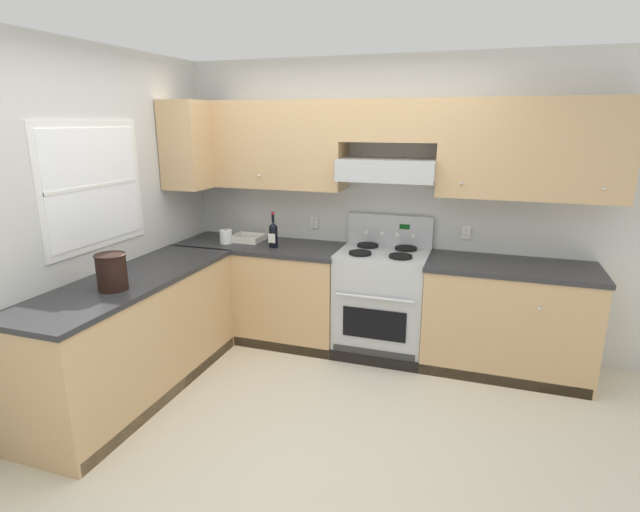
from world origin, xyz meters
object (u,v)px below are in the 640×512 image
(bucket, at_px, (112,271))
(paper_towel_roll, at_px, (226,237))
(bowl, at_px, (248,239))
(wine_bottle, at_px, (273,234))
(stove, at_px, (382,301))

(bucket, height_order, paper_towel_roll, bucket)
(bowl, distance_m, bucket, 1.57)
(wine_bottle, distance_m, bowl, 0.38)
(wine_bottle, bearing_deg, paper_towel_roll, 179.32)
(stove, relative_size, bowl, 4.16)
(stove, distance_m, bucket, 2.22)
(stove, xyz_separation_m, wine_bottle, (-0.98, -0.09, 0.55))
(wine_bottle, xyz_separation_m, paper_towel_roll, (-0.48, 0.01, -0.06))
(paper_towel_roll, bearing_deg, bucket, -93.24)
(wine_bottle, relative_size, paper_towel_roll, 2.58)
(stove, xyz_separation_m, bowl, (-1.32, 0.06, 0.45))
(bowl, bearing_deg, wine_bottle, -24.47)
(wine_bottle, height_order, paper_towel_roll, wine_bottle)
(bucket, relative_size, paper_towel_roll, 1.98)
(stove, height_order, bowl, stove)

